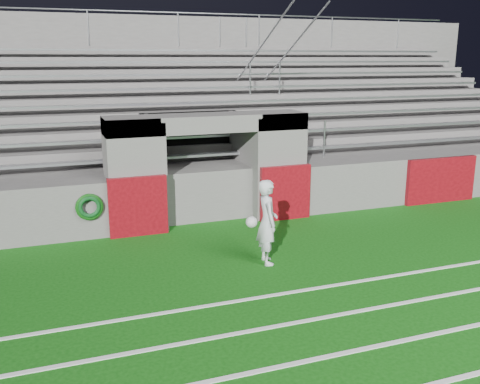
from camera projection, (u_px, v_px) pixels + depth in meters
name	position (u px, v px, depth m)	size (l,w,h in m)	color
ground	(263.00, 272.00, 9.97)	(90.00, 90.00, 0.00)	#0E4D0C
stadium_structure	(167.00, 136.00, 16.87)	(26.00, 8.48, 5.42)	#575452
goalkeeper_with_ball	(267.00, 222.00, 10.23)	(0.71, 0.65, 1.66)	silver
hose_coil	(90.00, 207.00, 11.51)	(0.60, 0.15, 0.60)	#0D450E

